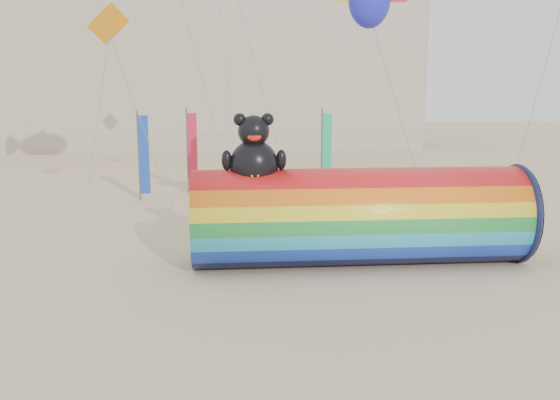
{
  "coord_description": "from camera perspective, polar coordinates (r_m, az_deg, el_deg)",
  "views": [
    {
      "loc": [
        -1.53,
        -21.6,
        6.89
      ],
      "look_at": [
        0.5,
        1.5,
        2.4
      ],
      "focal_mm": 40.0,
      "sensor_mm": 36.0,
      "label": 1
    }
  ],
  "objects": [
    {
      "name": "ground",
      "position": [
        22.73,
        -0.93,
        -6.69
      ],
      "size": [
        160.0,
        160.0,
        0.0
      ],
      "primitive_type": "plane",
      "color": "#CCB58C",
      "rests_on": "ground"
    },
    {
      "name": "kite_handler",
      "position": [
        26.95,
        15.38,
        -2.44
      ],
      "size": [
        0.72,
        0.66,
        1.65
      ],
      "primitive_type": "imported",
      "rotation": [
        0.0,
        0.0,
        3.71
      ],
      "color": "slate",
      "rests_on": "ground"
    },
    {
      "name": "hotel_building",
      "position": [
        68.45,
        -14.21,
        13.5
      ],
      "size": [
        60.4,
        15.4,
        20.6
      ],
      "color": "#B7AD99",
      "rests_on": "ground"
    },
    {
      "name": "fabric_bundle",
      "position": [
        26.11,
        18.3,
        -4.52
      ],
      "size": [
        2.62,
        1.35,
        0.41
      ],
      "color": "#36090B",
      "rests_on": "ground"
    },
    {
      "name": "festival_banners",
      "position": [
        37.38,
        -5.4,
        4.37
      ],
      "size": [
        11.38,
        2.33,
        5.2
      ],
      "color": "#59595E",
      "rests_on": "ground"
    },
    {
      "name": "windsock_assembly",
      "position": [
        23.64,
        7.26,
        -1.26
      ],
      "size": [
        12.57,
        3.83,
        5.8
      ],
      "color": "red",
      "rests_on": "ground"
    }
  ]
}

